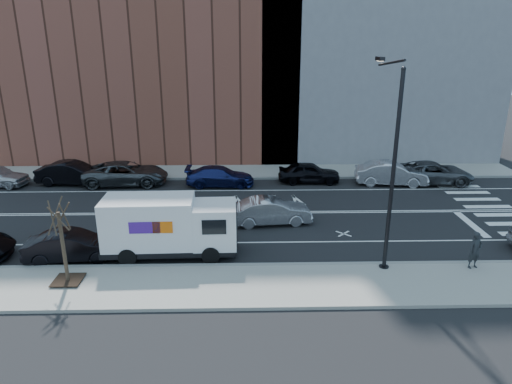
{
  "coord_description": "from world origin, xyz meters",
  "views": [
    {
      "loc": [
        0.7,
        -25.97,
        10.08
      ],
      "look_at": [
        1.29,
        -0.2,
        1.4
      ],
      "focal_mm": 32.0,
      "sensor_mm": 36.0,
      "label": 1
    }
  ],
  "objects_px": {
    "driving_sedan": "(271,211)",
    "pedestrian": "(475,250)",
    "far_parked_b": "(73,173)",
    "fedex_van": "(169,225)"
  },
  "relations": [
    {
      "from": "driving_sedan",
      "to": "fedex_van",
      "type": "bearing_deg",
      "value": 120.72
    },
    {
      "from": "far_parked_b",
      "to": "driving_sedan",
      "type": "relative_size",
      "value": 1.11
    },
    {
      "from": "driving_sedan",
      "to": "pedestrian",
      "type": "distance_m",
      "value": 10.66
    },
    {
      "from": "pedestrian",
      "to": "driving_sedan",
      "type": "bearing_deg",
      "value": 129.16
    },
    {
      "from": "fedex_van",
      "to": "far_parked_b",
      "type": "relative_size",
      "value": 1.28
    },
    {
      "from": "driving_sedan",
      "to": "pedestrian",
      "type": "relative_size",
      "value": 2.61
    },
    {
      "from": "driving_sedan",
      "to": "far_parked_b",
      "type": "bearing_deg",
      "value": 54.59
    },
    {
      "from": "pedestrian",
      "to": "fedex_van",
      "type": "bearing_deg",
      "value": 154.48
    },
    {
      "from": "fedex_van",
      "to": "driving_sedan",
      "type": "distance_m",
      "value": 6.5
    },
    {
      "from": "far_parked_b",
      "to": "fedex_van",
      "type": "bearing_deg",
      "value": -137.8
    }
  ]
}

